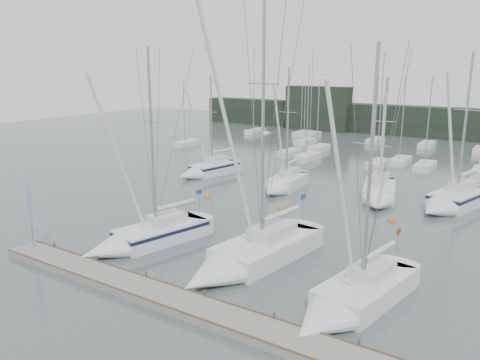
{
  "coord_description": "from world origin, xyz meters",
  "views": [
    {
      "loc": [
        15.17,
        -21.16,
        11.67
      ],
      "look_at": [
        -1.7,
        5.0,
        4.06
      ],
      "focal_mm": 35.0,
      "sensor_mm": 36.0,
      "label": 1
    }
  ],
  "objects_px": {
    "buoy_a": "(281,209)",
    "sailboat_near_center": "(242,260)",
    "sailboat_mid_a": "(206,170)",
    "buoy_b": "(391,221)",
    "sailboat_near_right": "(347,303)",
    "sailboat_mid_b": "(282,185)",
    "sailboat_mid_d": "(450,202)",
    "dock_banner": "(31,210)",
    "sailboat_mid_c": "(379,195)",
    "buoy_c": "(207,197)",
    "sailboat_near_left": "(140,239)"
  },
  "relations": [
    {
      "from": "sailboat_near_center",
      "to": "sailboat_mid_b",
      "type": "xyz_separation_m",
      "value": [
        -6.36,
        17.08,
        -0.01
      ]
    },
    {
      "from": "sailboat_near_center",
      "to": "buoy_c",
      "type": "xyz_separation_m",
      "value": [
        -11.13,
        11.45,
        -0.59
      ]
    },
    {
      "from": "sailboat_near_left",
      "to": "sailboat_mid_a",
      "type": "xyz_separation_m",
      "value": [
        -8.81,
        18.96,
        0.03
      ]
    },
    {
      "from": "buoy_b",
      "to": "buoy_c",
      "type": "relative_size",
      "value": 0.94
    },
    {
      "from": "sailboat_near_left",
      "to": "buoy_b",
      "type": "bearing_deg",
      "value": 63.46
    },
    {
      "from": "sailboat_mid_d",
      "to": "sailboat_near_center",
      "type": "bearing_deg",
      "value": -96.53
    },
    {
      "from": "dock_banner",
      "to": "sailboat_mid_a",
      "type": "bearing_deg",
      "value": 109.47
    },
    {
      "from": "sailboat_near_left",
      "to": "sailboat_near_right",
      "type": "xyz_separation_m",
      "value": [
        14.51,
        -0.73,
        -0.04
      ]
    },
    {
      "from": "sailboat_mid_c",
      "to": "dock_banner",
      "type": "distance_m",
      "value": 27.92
    },
    {
      "from": "buoy_c",
      "to": "dock_banner",
      "type": "distance_m",
      "value": 16.94
    },
    {
      "from": "sailboat_mid_d",
      "to": "sailboat_near_right",
      "type": "bearing_deg",
      "value": -77.06
    },
    {
      "from": "sailboat_near_right",
      "to": "buoy_b",
      "type": "bearing_deg",
      "value": 108.19
    },
    {
      "from": "sailboat_mid_d",
      "to": "buoy_b",
      "type": "xyz_separation_m",
      "value": [
        -3.26,
        -5.71,
        -0.67
      ]
    },
    {
      "from": "buoy_a",
      "to": "dock_banner",
      "type": "relative_size",
      "value": 0.12
    },
    {
      "from": "sailboat_mid_b",
      "to": "sailboat_mid_c",
      "type": "xyz_separation_m",
      "value": [
        8.93,
        1.22,
        0.06
      ]
    },
    {
      "from": "sailboat_mid_a",
      "to": "sailboat_mid_d",
      "type": "bearing_deg",
      "value": 13.42
    },
    {
      "from": "buoy_a",
      "to": "sailboat_mid_c",
      "type": "bearing_deg",
      "value": 45.96
    },
    {
      "from": "sailboat_mid_d",
      "to": "buoy_c",
      "type": "xyz_separation_m",
      "value": [
        -19.36,
        -7.93,
        -0.67
      ]
    },
    {
      "from": "sailboat_mid_b",
      "to": "buoy_a",
      "type": "height_order",
      "value": "sailboat_mid_b"
    },
    {
      "from": "sailboat_mid_c",
      "to": "sailboat_mid_d",
      "type": "bearing_deg",
      "value": -3.61
    },
    {
      "from": "sailboat_mid_b",
      "to": "sailboat_mid_a",
      "type": "bearing_deg",
      "value": 169.1
    },
    {
      "from": "sailboat_near_right",
      "to": "sailboat_mid_b",
      "type": "distance_m",
      "value": 22.82
    },
    {
      "from": "sailboat_mid_a",
      "to": "buoy_c",
      "type": "xyz_separation_m",
      "value": [
        5.24,
        -6.77,
        -0.6
      ]
    },
    {
      "from": "sailboat_near_right",
      "to": "sailboat_mid_b",
      "type": "relative_size",
      "value": 1.11
    },
    {
      "from": "sailboat_mid_b",
      "to": "buoy_c",
      "type": "height_order",
      "value": "sailboat_mid_b"
    },
    {
      "from": "sailboat_near_right",
      "to": "sailboat_mid_a",
      "type": "relative_size",
      "value": 1.2
    },
    {
      "from": "sailboat_near_center",
      "to": "dock_banner",
      "type": "distance_m",
      "value": 13.59
    },
    {
      "from": "sailboat_mid_d",
      "to": "buoy_b",
      "type": "height_order",
      "value": "sailboat_mid_d"
    },
    {
      "from": "sailboat_near_left",
      "to": "sailboat_mid_c",
      "type": "height_order",
      "value": "sailboat_near_left"
    },
    {
      "from": "sailboat_mid_b",
      "to": "sailboat_mid_c",
      "type": "distance_m",
      "value": 9.01
    },
    {
      "from": "sailboat_mid_b",
      "to": "sailboat_mid_d",
      "type": "bearing_deg",
      "value": 4.57
    },
    {
      "from": "buoy_c",
      "to": "buoy_a",
      "type": "bearing_deg",
      "value": 3.1
    },
    {
      "from": "sailboat_mid_d",
      "to": "sailboat_mid_a",
      "type": "bearing_deg",
      "value": -160.84
    },
    {
      "from": "buoy_a",
      "to": "buoy_b",
      "type": "relative_size",
      "value": 0.85
    },
    {
      "from": "buoy_a",
      "to": "sailboat_near_center",
      "type": "bearing_deg",
      "value": -72.81
    },
    {
      "from": "sailboat_mid_c",
      "to": "sailboat_mid_d",
      "type": "relative_size",
      "value": 0.85
    },
    {
      "from": "sailboat_mid_b",
      "to": "buoy_b",
      "type": "relative_size",
      "value": 20.37
    },
    {
      "from": "sailboat_mid_a",
      "to": "buoy_a",
      "type": "bearing_deg",
      "value": -15.89
    },
    {
      "from": "sailboat_near_center",
      "to": "sailboat_mid_c",
      "type": "height_order",
      "value": "sailboat_near_center"
    },
    {
      "from": "sailboat_near_left",
      "to": "sailboat_mid_d",
      "type": "distance_m",
      "value": 25.58
    },
    {
      "from": "sailboat_near_center",
      "to": "sailboat_near_right",
      "type": "height_order",
      "value": "sailboat_near_center"
    },
    {
      "from": "sailboat_mid_b",
      "to": "buoy_b",
      "type": "xyz_separation_m",
      "value": [
        11.33,
        -3.42,
        -0.57
      ]
    },
    {
      "from": "dock_banner",
      "to": "buoy_c",
      "type": "bearing_deg",
      "value": 95.54
    },
    {
      "from": "sailboat_mid_b",
      "to": "buoy_c",
      "type": "bearing_deg",
      "value": -134.69
    },
    {
      "from": "sailboat_near_right",
      "to": "sailboat_near_center",
      "type": "bearing_deg",
      "value": 178.87
    },
    {
      "from": "sailboat_mid_a",
      "to": "buoy_b",
      "type": "bearing_deg",
      "value": -1.32
    },
    {
      "from": "sailboat_mid_a",
      "to": "sailboat_mid_d",
      "type": "distance_m",
      "value": 24.64
    },
    {
      "from": "sailboat_near_left",
      "to": "buoy_a",
      "type": "distance_m",
      "value": 13.19
    },
    {
      "from": "sailboat_near_right",
      "to": "buoy_c",
      "type": "relative_size",
      "value": 21.18
    },
    {
      "from": "buoy_b",
      "to": "sailboat_near_left",
      "type": "bearing_deg",
      "value": -131.04
    }
  ]
}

